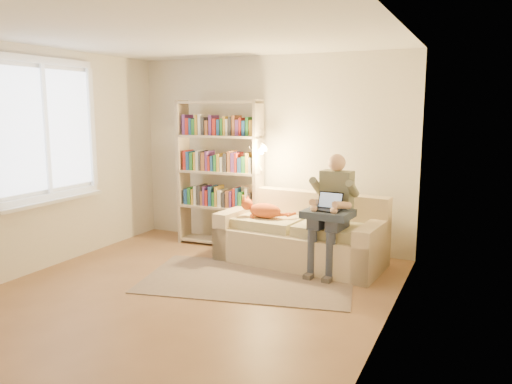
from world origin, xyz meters
The scene contains 13 objects.
floor centered at (0.00, 0.00, 0.00)m, with size 4.50×4.50×0.00m, color brown.
ceiling centered at (0.00, 0.00, 2.60)m, with size 4.00×4.50×0.02m, color white.
wall_left centered at (-2.00, 0.00, 1.30)m, with size 0.02×4.50×2.60m, color silver.
wall_right centered at (2.00, 0.00, 1.30)m, with size 0.02×4.50×2.60m, color silver.
wall_back centered at (0.00, 2.25, 1.30)m, with size 4.00×0.02×2.60m, color silver.
window centered at (-1.95, 0.20, 1.38)m, with size 0.12×1.52×1.69m.
sofa centered at (0.71, 1.61, 0.31)m, with size 2.07×1.06×0.85m.
person centered at (1.15, 1.42, 0.78)m, with size 0.41×0.62×1.38m.
cat centered at (0.22, 1.52, 0.64)m, with size 0.64×0.25×0.23m.
blanket centered at (1.10, 1.30, 0.72)m, with size 0.53×0.44×0.08m, color #293447.
laptop centered at (1.10, 1.31, 0.81)m, with size 0.31×0.27×0.25m.
bookshelf centered at (-0.60, 1.90, 1.11)m, with size 1.34×0.36×2.01m.
rug centered at (0.40, 0.73, 0.01)m, with size 2.30×1.36×0.01m, color gray.
Camera 1 is at (2.72, -4.07, 1.90)m, focal length 35.00 mm.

